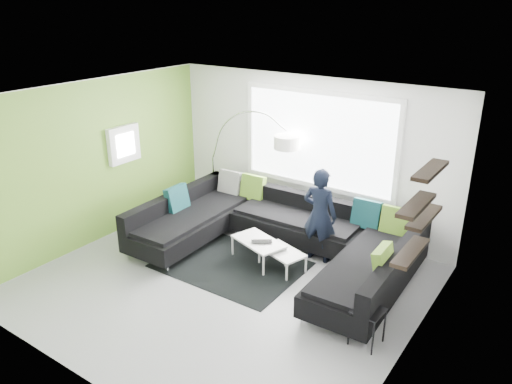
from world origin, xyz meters
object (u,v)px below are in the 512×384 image
laptop (262,243)px  person (320,215)px  sectional_sofa (272,239)px  side_table (367,327)px  arc_lamp (213,157)px  coffee_table (270,254)px

laptop → person: bearing=10.8°
sectional_sofa → side_table: sectional_sofa is taller
arc_lamp → side_table: (4.28, -2.29, -0.82)m
sectional_sofa → laptop: bearing=-116.9°
person → sectional_sofa: bearing=38.8°
sectional_sofa → coffee_table: bearing=-78.2°
sectional_sofa → person: bearing=40.4°
person → laptop: size_ratio=3.97×
sectional_sofa → laptop: sectional_sofa is taller
coffee_table → arc_lamp: 2.74m
side_table → person: bearing=133.8°
person → laptop: person is taller
sectional_sofa → laptop: 0.20m
coffee_table → laptop: bearing=-128.9°
coffee_table → sectional_sofa: bearing=121.4°
coffee_table → side_table: side_table is taller
sectional_sofa → laptop: (-0.09, -0.18, -0.02)m
coffee_table → person: bearing=67.0°
sectional_sofa → person: size_ratio=2.76×
arc_lamp → person: arc_lamp is taller
person → arc_lamp: bearing=-17.6°
sectional_sofa → side_table: size_ratio=8.89×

